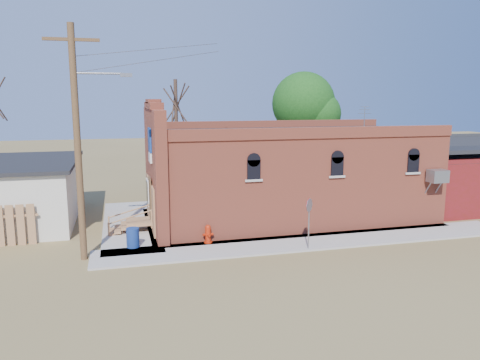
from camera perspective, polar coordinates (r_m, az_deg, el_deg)
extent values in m
plane|color=brown|center=(19.74, 6.09, -8.68)|extent=(120.00, 120.00, 0.00)
cube|color=#9E9991|center=(21.06, 9.07, -7.43)|extent=(19.00, 2.20, 0.08)
cube|color=#9E9991|center=(24.28, -13.26, -5.24)|extent=(2.60, 10.00, 0.08)
cube|color=#C8573D|center=(24.89, 6.02, 0.54)|extent=(14.00, 7.00, 4.50)
cube|color=black|center=(24.63, 6.11, 5.83)|extent=(13.80, 6.80, 0.12)
cube|color=#C8573D|center=(23.28, -10.30, 1.41)|extent=(0.50, 7.40, 5.80)
cube|color=navy|center=(21.93, -10.93, 3.77)|extent=(0.08, 1.10, 1.56)
cube|color=gray|center=(24.39, 22.96, 0.45)|extent=(0.85, 0.65, 0.60)
cube|color=#601610|center=(29.68, 23.42, 0.01)|extent=(5.00, 6.00, 3.20)
cylinder|color=#48371D|center=(18.81, -19.19, 3.96)|extent=(0.26, 0.26, 9.00)
cube|color=#48371D|center=(18.85, -19.88, 15.82)|extent=(2.00, 0.12, 0.12)
cylinder|color=gray|center=(18.70, -16.85, 12.34)|extent=(1.80, 0.08, 0.08)
cube|color=gray|center=(18.70, -13.71, 12.32)|extent=(0.45, 0.22, 0.14)
cylinder|color=#49342A|center=(30.80, -7.73, 5.10)|extent=(0.24, 0.24, 7.50)
cylinder|color=#49342A|center=(33.62, 7.63, 4.47)|extent=(0.28, 0.28, 6.30)
sphere|color=#164513|center=(33.48, 7.74, 9.24)|extent=(4.40, 4.40, 4.40)
cylinder|color=#A82009|center=(20.55, -3.91, -7.56)|extent=(0.46, 0.46, 0.07)
cylinder|color=#A82009|center=(20.45, -3.92, -6.65)|extent=(0.32, 0.32, 0.61)
sphere|color=#A82009|center=(20.36, -3.93, -5.80)|extent=(0.24, 0.24, 0.24)
cylinder|color=#A82009|center=(20.30, -3.83, -6.76)|extent=(0.15, 0.16, 0.11)
cylinder|color=#A82009|center=(20.42, -4.35, -6.67)|extent=(0.16, 0.15, 0.11)
cylinder|color=#A82009|center=(20.47, -3.49, -6.61)|extent=(0.16, 0.15, 0.11)
cylinder|color=gray|center=(19.73, 8.38, -5.55)|extent=(0.07, 0.07, 1.94)
cylinder|color=gray|center=(19.49, 8.46, -3.06)|extent=(0.44, 0.42, 0.58)
cylinder|color=#A60912|center=(19.53, 8.42, -3.03)|extent=(0.44, 0.42, 0.58)
cylinder|color=navy|center=(20.35, -12.94, -6.86)|extent=(0.67, 0.67, 0.82)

